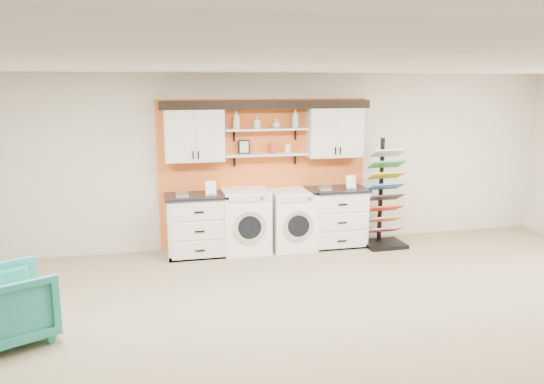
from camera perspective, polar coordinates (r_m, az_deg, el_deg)
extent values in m
plane|color=gray|center=(5.40, 8.48, -17.78)|extent=(10.00, 10.00, 0.00)
plane|color=white|center=(4.71, 9.52, 13.43)|extent=(10.00, 10.00, 0.00)
plane|color=beige|center=(8.64, -0.89, 3.37)|extent=(10.00, 0.00, 10.00)
cube|color=orange|center=(8.63, -0.84, 2.03)|extent=(3.40, 0.07, 2.40)
cube|color=silver|center=(8.22, -8.38, 6.20)|extent=(0.90, 0.34, 0.84)
cube|color=silver|center=(8.03, -9.85, 6.03)|extent=(0.42, 0.01, 0.78)
cube|color=silver|center=(8.07, -6.71, 6.15)|extent=(0.42, 0.01, 0.78)
cube|color=silver|center=(8.70, 6.73, 6.54)|extent=(0.90, 0.34, 0.84)
cube|color=silver|center=(8.46, 5.71, 6.42)|extent=(0.42, 0.01, 0.78)
cube|color=silver|center=(8.61, 8.51, 6.44)|extent=(0.42, 0.01, 0.78)
cube|color=silver|center=(8.43, -0.61, 4.06)|extent=(1.32, 0.28, 0.03)
cube|color=silver|center=(8.38, -0.61, 6.77)|extent=(1.32, 0.28, 0.03)
cube|color=black|center=(8.38, -0.65, 9.51)|extent=(3.30, 0.40, 0.10)
cube|color=black|center=(8.19, -0.36, 9.04)|extent=(3.30, 0.04, 0.04)
cube|color=black|center=(8.39, -3.03, 4.87)|extent=(0.18, 0.02, 0.22)
cube|color=beige|center=(8.38, -3.01, 4.87)|extent=(0.14, 0.01, 0.18)
cylinder|color=red|center=(8.44, 0.06, 4.72)|extent=(0.11, 0.11, 0.16)
cylinder|color=silver|center=(8.50, 1.71, 4.69)|extent=(0.10, 0.10, 0.14)
cube|color=silver|center=(8.33, -8.01, -3.64)|extent=(0.93, 0.60, 0.93)
cube|color=black|center=(8.19, -7.75, -7.01)|extent=(0.93, 0.06, 0.07)
cube|color=black|center=(8.21, -8.10, -0.39)|extent=(0.99, 0.66, 0.04)
cube|color=silver|center=(7.96, -7.87, -2.14)|extent=(0.84, 0.02, 0.26)
cube|color=silver|center=(8.03, -7.81, -4.20)|extent=(0.84, 0.02, 0.26)
cube|color=silver|center=(8.12, -7.76, -6.23)|extent=(0.84, 0.02, 0.26)
cube|color=silver|center=(8.80, 6.84, -2.78)|extent=(0.93, 0.60, 0.93)
cube|color=black|center=(8.67, 7.37, -5.95)|extent=(0.93, 0.06, 0.07)
cube|color=black|center=(8.69, 6.91, 0.31)|extent=(0.99, 0.66, 0.04)
cube|color=silver|center=(8.45, 7.58, -1.32)|extent=(0.84, 0.02, 0.26)
cube|color=silver|center=(8.52, 7.53, -3.28)|extent=(0.84, 0.02, 0.26)
cube|color=silver|center=(8.60, 7.47, -5.20)|extent=(0.84, 0.02, 0.26)
cube|color=white|center=(8.41, -2.86, -3.10)|extent=(0.72, 0.66, 1.01)
cube|color=silver|center=(7.99, -2.47, -0.72)|extent=(0.61, 0.02, 0.11)
cylinder|color=silver|center=(8.09, -2.45, -3.80)|extent=(0.51, 0.05, 0.51)
cylinder|color=black|center=(8.07, -2.41, -3.85)|extent=(0.36, 0.03, 0.36)
cube|color=white|center=(8.58, 2.22, -2.97)|extent=(0.69, 0.66, 0.96)
cube|color=silver|center=(8.17, 2.85, -0.77)|extent=(0.59, 0.02, 0.10)
cylinder|color=silver|center=(8.27, 2.82, -3.64)|extent=(0.48, 0.05, 0.48)
cylinder|color=black|center=(8.25, 2.87, -3.68)|extent=(0.34, 0.03, 0.34)
cube|color=black|center=(8.99, 11.93, -5.50)|extent=(0.66, 0.55, 0.06)
cube|color=black|center=(8.94, 11.63, 0.24)|extent=(0.06, 0.06, 1.72)
cube|color=#CA5972|center=(8.94, 11.94, -4.02)|extent=(0.54, 0.31, 0.15)
cube|color=#AC7548|center=(8.89, 11.99, -2.89)|extent=(0.54, 0.31, 0.15)
cube|color=red|center=(8.85, 12.03, -1.74)|extent=(0.54, 0.31, 0.15)
cube|color=black|center=(8.81, 12.08, -0.59)|extent=(0.54, 0.31, 0.15)
cube|color=#3068A8|center=(8.77, 12.13, 0.58)|extent=(0.54, 0.31, 0.15)
cube|color=gold|center=(8.74, 12.19, 1.75)|extent=(0.54, 0.31, 0.15)
cube|color=#248653|center=(8.71, 12.24, 2.93)|extent=(0.54, 0.31, 0.15)
cube|color=white|center=(8.69, 12.29, 4.12)|extent=(0.54, 0.31, 0.15)
imported|color=teal|center=(6.23, -26.50, -10.85)|extent=(1.13, 1.12, 0.77)
imported|color=silver|center=(8.28, -3.85, 7.77)|extent=(0.14, 0.14, 0.28)
imported|color=silver|center=(8.34, -1.67, 7.52)|extent=(0.10, 0.10, 0.19)
imported|color=silver|center=(8.41, 0.45, 7.40)|extent=(0.13, 0.13, 0.15)
imported|color=silver|center=(8.48, 2.51, 7.95)|extent=(0.15, 0.15, 0.30)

